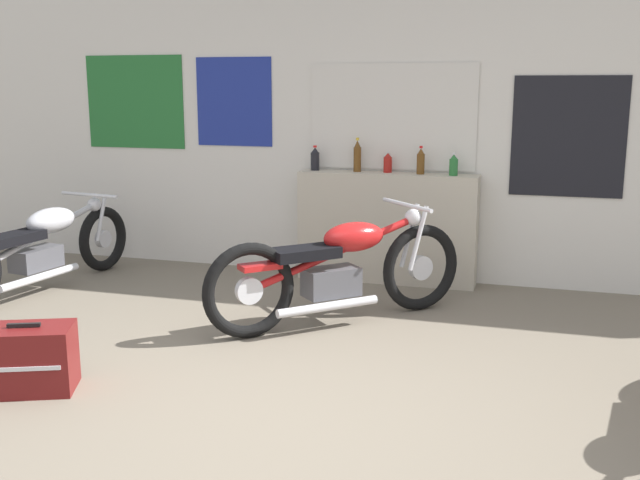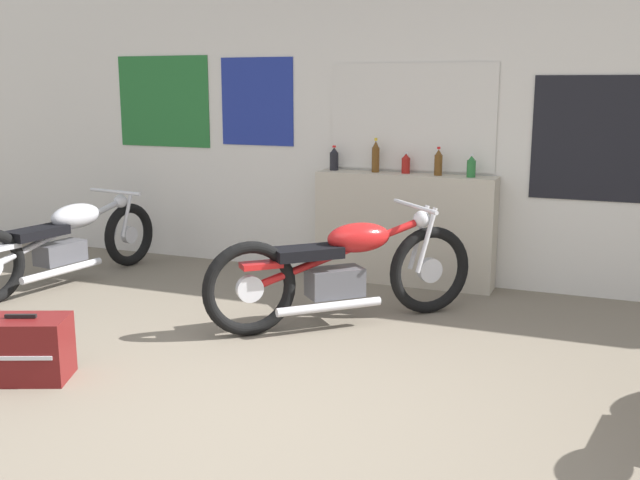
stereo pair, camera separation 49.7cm
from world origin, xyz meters
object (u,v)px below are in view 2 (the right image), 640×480
bottle_rightmost (471,167)px  bottle_left_center (376,157)px  bottle_leftmost (334,159)px  motorcycle_red (344,269)px  hard_case_darkred (23,349)px  bottle_center (406,164)px  motorcycle_silver (67,241)px  bottle_right_center (438,163)px

bottle_rightmost → bottle_left_center: bearing=177.0°
bottle_leftmost → motorcycle_red: 1.61m
hard_case_darkred → bottle_center: bearing=64.5°
motorcycle_red → motorcycle_silver: size_ratio=0.74×
motorcycle_red → hard_case_darkred: bearing=-129.0°
motorcycle_red → bottle_left_center: bearing=98.7°
bottle_leftmost → bottle_center: size_ratio=1.19×
bottle_leftmost → motorcycle_silver: (-2.10, -1.18, -0.70)m
bottle_left_center → bottle_center: 0.28m
bottle_rightmost → motorcycle_red: 1.59m
bottle_center → motorcycle_silver: 3.09m
bottle_center → bottle_rightmost: bottle_rightmost is taller
motorcycle_silver → bottle_left_center: bearing=25.3°
bottle_rightmost → bottle_leftmost: bearing=177.9°
bottle_leftmost → hard_case_darkred: (-0.81, -3.08, -0.89)m
motorcycle_silver → hard_case_darkred: 2.31m
motorcycle_silver → bottle_right_center: bearing=20.5°
bottle_left_center → motorcycle_silver: size_ratio=0.14×
motorcycle_silver → hard_case_darkred: (1.29, -1.90, -0.19)m
bottle_rightmost → hard_case_darkred: bottle_rightmost is taller
bottle_rightmost → motorcycle_silver: 3.61m
bottle_right_center → motorcycle_silver: size_ratio=0.11×
bottle_right_center → bottle_rightmost: size_ratio=1.25×
bottle_leftmost → motorcycle_silver: 2.51m
bottle_right_center → motorcycle_silver: (-3.07, -1.15, -0.71)m
bottle_rightmost → motorcycle_red: bottle_rightmost is taller
bottle_leftmost → bottle_right_center: size_ratio=0.92×
bottle_left_center → hard_case_darkred: (-1.20, -3.08, -0.93)m
bottle_left_center → bottle_right_center: 0.58m
bottle_left_center → bottle_center: bottle_left_center is taller
bottle_right_center → hard_case_darkred: 3.64m
bottle_right_center → motorcycle_silver: bottle_right_center is taller
bottle_left_center → motorcycle_silver: 2.86m
bottle_leftmost → bottle_left_center: size_ratio=0.74×
bottle_leftmost → bottle_rightmost: size_ratio=1.14×
bottle_center → motorcycle_red: (-0.07, -1.35, -0.65)m
bottle_left_center → bottle_right_center: size_ratio=1.24×
bottle_center → bottle_rightmost: 0.59m
bottle_center → hard_case_darkred: bottle_center is taller
bottle_left_center → motorcycle_red: bottle_left_center is taller
bottle_right_center → motorcycle_red: 1.52m
motorcycle_red → hard_case_darkred: motorcycle_red is taller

